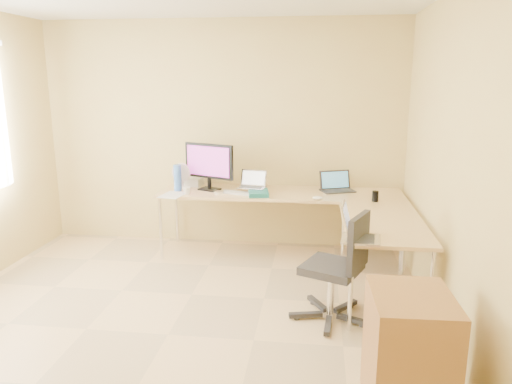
# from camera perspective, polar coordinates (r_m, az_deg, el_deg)

# --- Properties ---
(floor) EXTENTS (4.50, 4.50, 0.00)m
(floor) POSITION_cam_1_polar(r_m,az_deg,el_deg) (3.97, -10.35, -16.24)
(floor) COLOR tan
(floor) RESTS_ON ground
(wall_back) EXTENTS (4.50, 0.00, 4.50)m
(wall_back) POSITION_cam_1_polar(r_m,az_deg,el_deg) (5.68, -4.07, 6.75)
(wall_back) COLOR #CDBB71
(wall_back) RESTS_ON ground
(wall_right) EXTENTS (0.00, 4.50, 4.50)m
(wall_right) POSITION_cam_1_polar(r_m,az_deg,el_deg) (3.49, 23.65, 1.53)
(wall_right) COLOR #CDBB71
(wall_right) RESTS_ON ground
(desk_main) EXTENTS (2.65, 0.70, 0.73)m
(desk_main) POSITION_cam_1_polar(r_m,az_deg,el_deg) (5.38, 2.87, -3.78)
(desk_main) COLOR tan
(desk_main) RESTS_ON ground
(desk_return) EXTENTS (0.70, 1.30, 0.73)m
(desk_return) POSITION_cam_1_polar(r_m,az_deg,el_deg) (4.46, 14.53, -7.87)
(desk_return) COLOR tan
(desk_return) RESTS_ON ground
(monitor) EXTENTS (0.64, 0.41, 0.52)m
(monitor) POSITION_cam_1_polar(r_m,az_deg,el_deg) (5.35, -5.56, 2.98)
(monitor) COLOR black
(monitor) RESTS_ON desk_main
(book_stack) EXTENTS (0.25, 0.31, 0.05)m
(book_stack) POSITION_cam_1_polar(r_m,az_deg,el_deg) (5.14, 0.28, -0.10)
(book_stack) COLOR #155551
(book_stack) RESTS_ON desk_main
(laptop_center) EXTENTS (0.33, 0.27, 0.19)m
(laptop_center) POSITION_cam_1_polar(r_m,az_deg,el_deg) (5.24, -0.51, 1.48)
(laptop_center) COLOR silver
(laptop_center) RESTS_ON desk_main
(laptop_black) EXTENTS (0.42, 0.37, 0.22)m
(laptop_black) POSITION_cam_1_polar(r_m,az_deg,el_deg) (5.36, 9.65, 1.23)
(laptop_black) COLOR black
(laptop_black) RESTS_ON desk_main
(keyboard) EXTENTS (0.42, 0.22, 0.02)m
(keyboard) POSITION_cam_1_polar(r_m,az_deg,el_deg) (5.20, -1.98, -0.11)
(keyboard) COLOR silver
(keyboard) RESTS_ON desk_main
(mouse) EXTENTS (0.12, 0.10, 0.04)m
(mouse) POSITION_cam_1_polar(r_m,az_deg,el_deg) (4.98, 7.29, -0.70)
(mouse) COLOR silver
(mouse) RESTS_ON desk_main
(mug) EXTENTS (0.09, 0.09, 0.08)m
(mug) POSITION_cam_1_polar(r_m,az_deg,el_deg) (5.22, -8.17, 0.17)
(mug) COLOR silver
(mug) RESTS_ON desk_main
(cd_stack) EXTENTS (0.12, 0.12, 0.03)m
(cd_stack) POSITION_cam_1_polar(r_m,az_deg,el_deg) (5.22, -4.35, -0.05)
(cd_stack) COLOR silver
(cd_stack) RESTS_ON desk_main
(water_bottle) EXTENTS (0.10, 0.10, 0.29)m
(water_bottle) POSITION_cam_1_polar(r_m,az_deg,el_deg) (5.36, -9.25, 1.64)
(water_bottle) COLOR #3C6BBD
(water_bottle) RESTS_ON desk_main
(papers) EXTENTS (0.27, 0.35, 0.01)m
(papers) POSITION_cam_1_polar(r_m,az_deg,el_deg) (5.21, -9.80, -0.35)
(papers) COLOR silver
(papers) RESTS_ON desk_main
(white_box) EXTENTS (0.28, 0.22, 0.09)m
(white_box) POSITION_cam_1_polar(r_m,az_deg,el_deg) (5.64, -7.66, 1.23)
(white_box) COLOR silver
(white_box) RESTS_ON desk_main
(desk_fan) EXTENTS (0.24, 0.24, 0.27)m
(desk_fan) POSITION_cam_1_polar(r_m,az_deg,el_deg) (5.48, -8.70, 1.78)
(desk_fan) COLOR beige
(desk_fan) RESTS_ON desk_main
(black_cup) EXTENTS (0.07, 0.07, 0.11)m
(black_cup) POSITION_cam_1_polar(r_m,az_deg,el_deg) (5.01, 13.90, -0.50)
(black_cup) COLOR black
(black_cup) RESTS_ON desk_main
(laptop_return) EXTENTS (0.37, 0.31, 0.23)m
(laptop_return) POSITION_cam_1_polar(r_m,az_deg,el_deg) (3.78, 12.35, -3.92)
(laptop_return) COLOR silver
(laptop_return) RESTS_ON desk_return
(office_chair) EXTENTS (0.73, 0.73, 0.93)m
(office_chair) POSITION_cam_1_polar(r_m,az_deg,el_deg) (3.99, 8.95, -8.10)
(office_chair) COLOR black
(office_chair) RESTS_ON ground
(cabinet) EXTENTS (0.47, 0.58, 0.78)m
(cabinet) POSITION_cam_1_polar(r_m,az_deg,el_deg) (3.10, 17.53, -18.10)
(cabinet) COLOR brown
(cabinet) RESTS_ON ground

